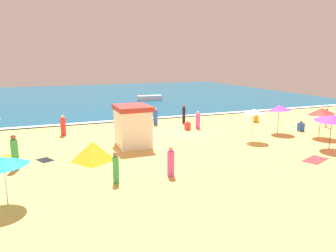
# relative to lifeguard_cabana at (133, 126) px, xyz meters

# --- Properties ---
(ground_plane) EXTENTS (60.00, 60.00, 0.00)m
(ground_plane) POSITION_rel_lifeguard_cabana_xyz_m (4.51, 2.43, -1.41)
(ground_plane) COLOR #EDBC60
(ocean_water) EXTENTS (60.00, 44.00, 0.10)m
(ocean_water) POSITION_rel_lifeguard_cabana_xyz_m (4.51, 30.43, -1.36)
(ocean_water) COLOR #0F567A
(ocean_water) RESTS_ON ground_plane
(wave_breaker_foam) EXTENTS (57.00, 0.70, 0.01)m
(wave_breaker_foam) POSITION_rel_lifeguard_cabana_xyz_m (4.51, 8.73, -1.30)
(wave_breaker_foam) COLOR white
(wave_breaker_foam) RESTS_ON ocean_water
(lifeguard_cabana) EXTENTS (2.22, 2.66, 2.77)m
(lifeguard_cabana) POSITION_rel_lifeguard_cabana_xyz_m (0.00, 0.00, 0.00)
(lifeguard_cabana) COLOR white
(lifeguard_cabana) RESTS_ON ground_plane
(beach_umbrella_0) EXTENTS (2.14, 2.14, 2.35)m
(beach_umbrella_0) POSITION_rel_lifeguard_cabana_xyz_m (8.35, -1.91, 0.75)
(beach_umbrella_0) COLOR silver
(beach_umbrella_0) RESTS_ON ground_plane
(beach_umbrella_2) EXTENTS (2.63, 2.62, 2.31)m
(beach_umbrella_2) POSITION_rel_lifeguard_cabana_xyz_m (13.67, -2.88, 0.59)
(beach_umbrella_2) COLOR #4C3823
(beach_umbrella_2) RESTS_ON ground_plane
(beach_umbrella_3) EXTENTS (2.05, 2.08, 2.34)m
(beach_umbrella_3) POSITION_rel_lifeguard_cabana_xyz_m (11.69, -0.64, 0.61)
(beach_umbrella_3) COLOR #4C3823
(beach_umbrella_3) RESTS_ON ground_plane
(beach_umbrella_5) EXTENTS (3.04, 3.03, 2.33)m
(beach_umbrella_5) POSITION_rel_lifeguard_cabana_xyz_m (11.73, -5.51, 0.67)
(beach_umbrella_5) COLOR #4C3823
(beach_umbrella_5) RESTS_ON ground_plane
(beach_umbrella_7) EXTENTS (2.59, 2.58, 2.15)m
(beach_umbrella_7) POSITION_rel_lifeguard_cabana_xyz_m (-7.06, -6.81, 0.45)
(beach_umbrella_7) COLOR silver
(beach_umbrella_7) RESTS_ON ground_plane
(beach_tent) EXTENTS (2.24, 2.21, 1.18)m
(beach_tent) POSITION_rel_lifeguard_cabana_xyz_m (-3.01, -2.36, -0.82)
(beach_tent) COLOR yellow
(beach_tent) RESTS_ON ground_plane
(beachgoer_0) EXTENTS (0.54, 0.54, 1.57)m
(beachgoer_0) POSITION_rel_lifeguard_cabana_xyz_m (3.74, 6.03, -0.69)
(beachgoer_0) COLOR blue
(beachgoer_0) RESTS_ON ground_plane
(beachgoer_1) EXTENTS (0.50, 0.50, 1.52)m
(beachgoer_1) POSITION_rel_lifeguard_cabana_xyz_m (6.52, 3.15, -0.71)
(beachgoer_1) COLOR #D84CA5
(beachgoer_1) RESTS_ON ground_plane
(beachgoer_2) EXTENTS (0.46, 0.46, 0.89)m
(beachgoer_2) POSITION_rel_lifeguard_cabana_xyz_m (13.95, -0.76, -1.03)
(beachgoer_2) COLOR blue
(beachgoer_2) RESTS_ON ground_plane
(beachgoer_3) EXTENTS (0.41, 0.41, 1.59)m
(beachgoer_3) POSITION_rel_lifeguard_cabana_xyz_m (-4.21, 4.83, -0.68)
(beachgoer_3) COLOR red
(beachgoer_3) RESTS_ON ground_plane
(beachgoer_4) EXTENTS (0.51, 0.51, 1.54)m
(beachgoer_4) POSITION_rel_lifeguard_cabana_xyz_m (0.27, -6.15, -0.69)
(beachgoer_4) COLOR #D84CA5
(beachgoer_4) RESTS_ON ground_plane
(beachgoer_5) EXTENTS (0.43, 0.43, 1.90)m
(beachgoer_5) POSITION_rel_lifeguard_cabana_xyz_m (1.87, 2.21, -0.48)
(beachgoer_5) COLOR red
(beachgoer_5) RESTS_ON ground_plane
(beachgoer_6) EXTENTS (0.42, 0.42, 1.53)m
(beachgoer_6) POSITION_rel_lifeguard_cabana_xyz_m (-2.49, -6.05, -0.67)
(beachgoer_6) COLOR green
(beachgoer_6) RESTS_ON ground_plane
(beachgoer_7) EXTENTS (0.40, 0.40, 1.66)m
(beachgoer_7) POSITION_rel_lifeguard_cabana_xyz_m (17.08, -0.38, -0.60)
(beachgoer_7) COLOR white
(beachgoer_7) RESTS_ON ground_plane
(beachgoer_8) EXTENTS (0.47, 0.47, 1.91)m
(beachgoer_8) POSITION_rel_lifeguard_cabana_xyz_m (-7.06, -2.23, -0.50)
(beachgoer_8) COLOR green
(beachgoer_8) RESTS_ON ground_plane
(beachgoer_9) EXTENTS (0.39, 0.39, 1.73)m
(beachgoer_9) POSITION_rel_lifeguard_cabana_xyz_m (6.35, 5.63, -0.55)
(beachgoer_9) COLOR black
(beachgoer_9) RESTS_ON ground_plane
(beachgoer_10) EXTENTS (0.38, 0.38, 1.84)m
(beachgoer_10) POSITION_rel_lifeguard_cabana_xyz_m (-0.29, 2.59, -0.53)
(beachgoer_10) COLOR #D84CA5
(beachgoer_10) RESTS_ON ground_plane
(beachgoer_11) EXTENTS (0.42, 0.42, 0.86)m
(beachgoer_11) POSITION_rel_lifeguard_cabana_xyz_m (5.51, 3.03, -1.04)
(beachgoer_11) COLOR red
(beachgoer_11) RESTS_ON ground_plane
(beachgoer_12) EXTENTS (0.64, 0.64, 0.91)m
(beachgoer_12) POSITION_rel_lifeguard_cabana_xyz_m (12.86, 3.72, -1.02)
(beachgoer_12) COLOR orange
(beachgoer_12) RESTS_ON ground_plane
(beach_towel_1) EXTENTS (1.08, 1.22, 0.01)m
(beach_towel_1) POSITION_rel_lifeguard_cabana_xyz_m (-5.62, -1.13, -1.40)
(beach_towel_1) COLOR black
(beach_towel_1) RESTS_ON ground_plane
(beach_towel_2) EXTENTS (1.95, 1.48, 0.01)m
(beach_towel_2) POSITION_rel_lifeguard_cabana_xyz_m (9.09, -6.92, -1.40)
(beach_towel_2) COLOR red
(beach_towel_2) RESTS_ON ground_plane
(small_boat_0) EXTENTS (3.46, 1.07, 0.68)m
(small_boat_0) POSITION_rel_lifeguard_cabana_xyz_m (8.43, 21.85, -0.97)
(small_boat_0) COLOR white
(small_boat_0) RESTS_ON ocean_water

